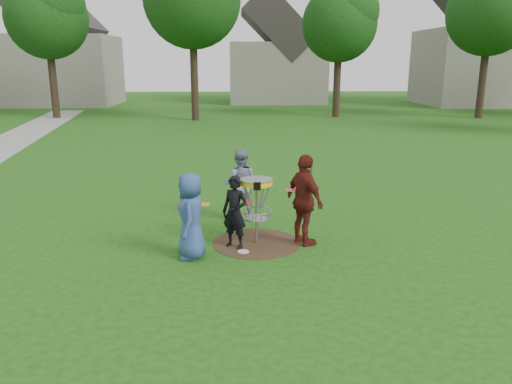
{
  "coord_description": "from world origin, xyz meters",
  "views": [
    {
      "loc": [
        -0.34,
        -9.55,
        3.62
      ],
      "look_at": [
        0.0,
        0.3,
        1.0
      ],
      "focal_mm": 35.0,
      "sensor_mm": 36.0,
      "label": 1
    }
  ],
  "objects_px": {
    "disc_golf_basket": "(257,195)",
    "player_black": "(235,212)",
    "player_blue": "(191,216)",
    "player_grey": "(240,184)",
    "player_maroon": "(305,200)"
  },
  "relations": [
    {
      "from": "player_blue",
      "to": "player_grey",
      "type": "relative_size",
      "value": 0.98
    },
    {
      "from": "player_blue",
      "to": "disc_golf_basket",
      "type": "xyz_separation_m",
      "value": [
        1.24,
        0.71,
        0.2
      ]
    },
    {
      "from": "player_black",
      "to": "disc_golf_basket",
      "type": "distance_m",
      "value": 0.56
    },
    {
      "from": "player_black",
      "to": "player_grey",
      "type": "height_order",
      "value": "player_grey"
    },
    {
      "from": "disc_golf_basket",
      "to": "player_black",
      "type": "bearing_deg",
      "value": -155.36
    },
    {
      "from": "player_blue",
      "to": "player_grey",
      "type": "distance_m",
      "value": 2.51
    },
    {
      "from": "player_grey",
      "to": "disc_golf_basket",
      "type": "xyz_separation_m",
      "value": [
        0.32,
        -1.62,
        0.19
      ]
    },
    {
      "from": "player_black",
      "to": "player_maroon",
      "type": "xyz_separation_m",
      "value": [
        1.39,
        0.11,
        0.2
      ]
    },
    {
      "from": "player_blue",
      "to": "player_grey",
      "type": "xyz_separation_m",
      "value": [
        0.92,
        2.33,
        0.01
      ]
    },
    {
      "from": "player_blue",
      "to": "player_maroon",
      "type": "distance_m",
      "value": 2.28
    },
    {
      "from": "player_black",
      "to": "disc_golf_basket",
      "type": "relative_size",
      "value": 1.05
    },
    {
      "from": "player_blue",
      "to": "player_maroon",
      "type": "bearing_deg",
      "value": 104.9
    },
    {
      "from": "player_blue",
      "to": "player_grey",
      "type": "bearing_deg",
      "value": 157.58
    },
    {
      "from": "player_blue",
      "to": "player_maroon",
      "type": "relative_size",
      "value": 0.88
    },
    {
      "from": "player_blue",
      "to": "disc_golf_basket",
      "type": "relative_size",
      "value": 1.18
    }
  ]
}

